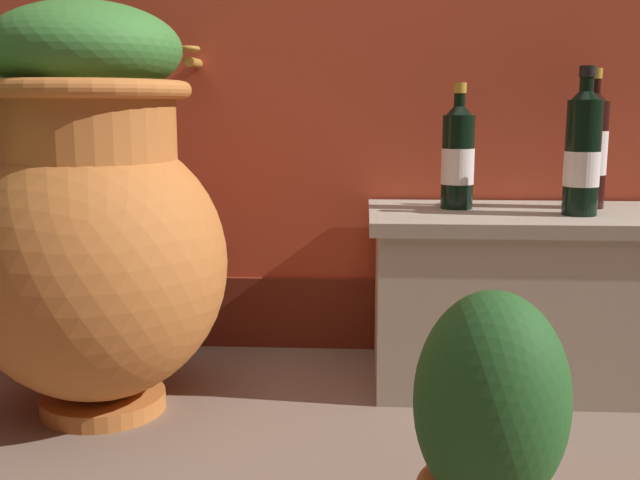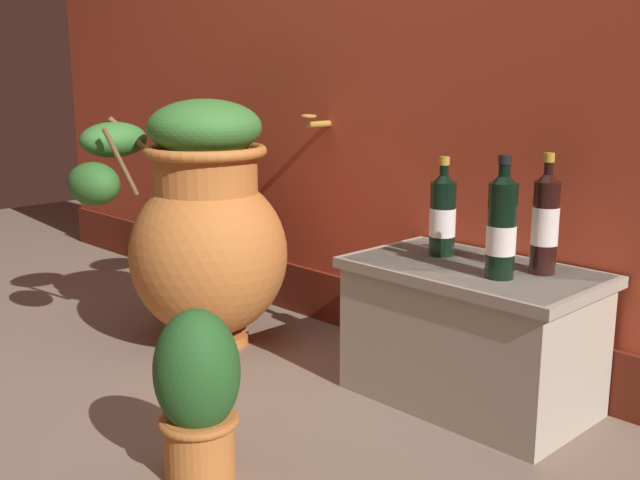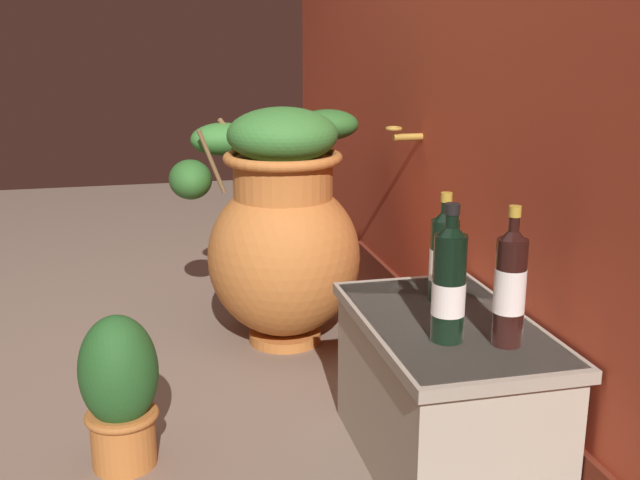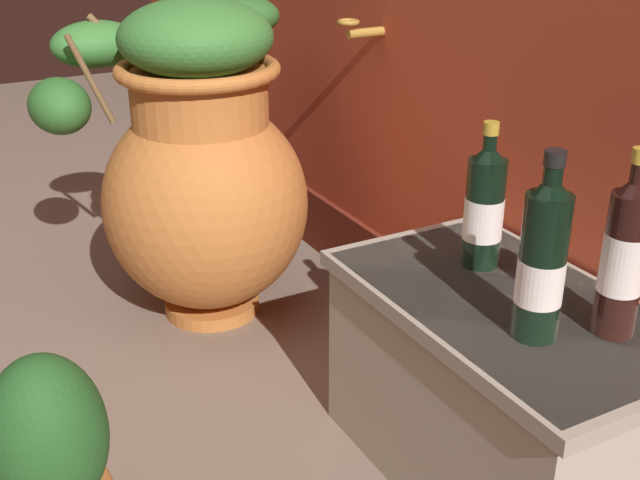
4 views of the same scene
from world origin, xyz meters
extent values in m
plane|color=#7A6656|center=(0.00, 0.00, 0.00)|extent=(7.00, 7.00, 0.00)
cube|color=maroon|center=(0.00, 1.10, 0.09)|extent=(4.40, 0.02, 0.19)
cylinder|color=#B28433|center=(-0.27, 1.05, 0.74)|extent=(0.02, 0.10, 0.02)
torus|color=#B28433|center=(-0.27, 1.00, 0.77)|extent=(0.06, 0.06, 0.01)
cylinder|color=#C17033|center=(-0.39, 0.65, 0.02)|extent=(0.26, 0.26, 0.04)
ellipsoid|color=#C17033|center=(-0.39, 0.65, 0.32)|extent=(0.54, 0.54, 0.56)
cylinder|color=#C17033|center=(-0.39, 0.65, 0.59)|extent=(0.34, 0.34, 0.16)
torus|color=#C17033|center=(-0.39, 0.65, 0.67)|extent=(0.41, 0.41, 0.04)
cylinder|color=brown|center=(-0.58, 0.82, 0.73)|extent=(0.11, 0.11, 0.15)
ellipsoid|color=#2D6628|center=(-0.64, 0.86, 0.75)|extent=(0.19, 0.24, 0.11)
cylinder|color=brown|center=(-0.55, 0.42, 0.64)|extent=(0.07, 0.09, 0.23)
ellipsoid|color=#2D6628|center=(-0.60, 0.34, 0.57)|extent=(0.21, 0.15, 0.14)
cylinder|color=brown|center=(-0.62, 0.51, 0.70)|extent=(0.15, 0.11, 0.15)
ellipsoid|color=#387A33|center=(-0.69, 0.48, 0.70)|extent=(0.18, 0.24, 0.12)
ellipsoid|color=#387A33|center=(-0.39, 0.65, 0.75)|extent=(0.38, 0.38, 0.19)
cube|color=#B2A893|center=(0.52, 0.89, 0.20)|extent=(0.66, 0.38, 0.40)
cube|color=#A09785|center=(0.52, 0.89, 0.39)|extent=(0.70, 0.41, 0.03)
cylinder|color=black|center=(0.37, 0.93, 0.51)|extent=(0.07, 0.07, 0.22)
cone|color=black|center=(0.37, 0.93, 0.63)|extent=(0.07, 0.07, 0.04)
cylinder|color=black|center=(0.37, 0.93, 0.65)|extent=(0.03, 0.03, 0.07)
cylinder|color=#B7932D|center=(0.37, 0.93, 0.68)|extent=(0.03, 0.03, 0.02)
cylinder|color=silver|center=(0.37, 0.93, 0.50)|extent=(0.08, 0.08, 0.08)
cylinder|color=black|center=(0.63, 0.84, 0.53)|extent=(0.08, 0.08, 0.25)
cone|color=black|center=(0.63, 0.84, 0.66)|extent=(0.08, 0.08, 0.04)
cylinder|color=black|center=(0.63, 0.84, 0.69)|extent=(0.03, 0.03, 0.07)
cylinder|color=black|center=(0.63, 0.84, 0.71)|extent=(0.03, 0.03, 0.02)
cylinder|color=silver|center=(0.63, 0.84, 0.50)|extent=(0.08, 0.08, 0.08)
cylinder|color=black|center=(0.68, 0.96, 0.52)|extent=(0.07, 0.07, 0.25)
cone|color=black|center=(0.68, 0.96, 0.66)|extent=(0.07, 0.07, 0.04)
cylinder|color=black|center=(0.68, 0.96, 0.69)|extent=(0.02, 0.02, 0.07)
cylinder|color=#B7932D|center=(0.68, 0.96, 0.71)|extent=(0.03, 0.03, 0.02)
cylinder|color=silver|center=(0.68, 0.96, 0.53)|extent=(0.07, 0.07, 0.10)
cylinder|color=#C17033|center=(0.32, 0.09, 0.08)|extent=(0.16, 0.16, 0.15)
torus|color=#B2672E|center=(0.32, 0.09, 0.14)|extent=(0.19, 0.19, 0.02)
ellipsoid|color=#235623|center=(0.32, 0.09, 0.26)|extent=(0.20, 0.20, 0.29)
camera|label=1|loc=(0.16, -0.85, 0.64)|focal=42.49mm
camera|label=2|loc=(1.70, -0.86, 0.94)|focal=43.20mm
camera|label=3|loc=(2.17, 0.17, 1.09)|focal=43.31mm
camera|label=4|loc=(1.48, -0.03, 1.10)|focal=45.28mm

